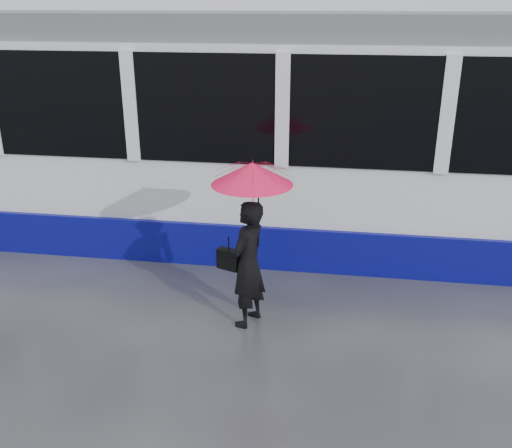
# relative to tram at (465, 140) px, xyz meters

# --- Properties ---
(ground) EXTENTS (90.00, 90.00, 0.00)m
(ground) POSITION_rel_tram_xyz_m (-3.47, -2.50, -1.64)
(ground) COLOR #2B2B30
(ground) RESTS_ON ground
(rails) EXTENTS (34.00, 1.51, 0.02)m
(rails) POSITION_rel_tram_xyz_m (-3.47, -0.00, -1.63)
(rails) COLOR #3F3D38
(rails) RESTS_ON ground
(tram) EXTENTS (26.00, 2.56, 3.35)m
(tram) POSITION_rel_tram_xyz_m (0.00, 0.00, 0.00)
(tram) COLOR white
(tram) RESTS_ON ground
(woman) EXTENTS (0.53, 0.64, 1.49)m
(woman) POSITION_rel_tram_xyz_m (-2.70, -2.68, -0.89)
(woman) COLOR black
(woman) RESTS_ON ground
(umbrella) EXTENTS (1.13, 1.13, 1.01)m
(umbrella) POSITION_rel_tram_xyz_m (-2.65, -2.68, -0.00)
(umbrella) COLOR #F4145F
(umbrella) RESTS_ON ground
(handbag) EXTENTS (0.29, 0.20, 0.41)m
(handbag) POSITION_rel_tram_xyz_m (-2.92, -2.66, -0.86)
(handbag) COLOR black
(handbag) RESTS_ON ground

